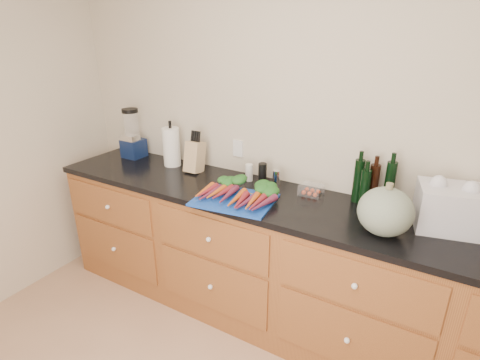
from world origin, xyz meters
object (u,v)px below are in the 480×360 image
Objects in this scene: blender_appliance at (132,136)px; paper_towel at (171,147)px; squash at (385,212)px; knife_block at (195,157)px; cutting_board at (234,200)px; tomato_box at (311,190)px; carrots at (238,192)px.

blender_appliance reaches higher than paper_towel.
squash reaches higher than knife_block.
knife_block reaches higher than cutting_board.
cutting_board is 3.38× the size of tomato_box.
squash is at bearing -29.41° from tomato_box.
knife_block reaches higher than tomato_box.
paper_towel is 2.08× the size of tomato_box.
blender_appliance reaches higher than cutting_board.
blender_appliance is 0.41m from paper_towel.
cutting_board is at bearing -15.25° from blender_appliance.
carrots is 0.59m from knife_block.
blender_appliance is (-1.17, 0.32, 0.17)m from cutting_board.
tomato_box is (1.54, 0.01, -0.14)m from blender_appliance.
squash is at bearing -10.11° from knife_block.
carrots is 1.17× the size of blender_appliance.
cutting_board is at bearing -138.80° from tomato_box.
tomato_box is (0.38, 0.33, 0.03)m from cutting_board.
paper_towel is at bearing 0.30° from blender_appliance.
carrots is 1.21m from blender_appliance.
squash is 1.42m from knife_block.
knife_block reaches higher than carrots.
blender_appliance is 2.82× the size of tomato_box.
carrots is 0.88m from squash.
blender_appliance is at bearing -179.70° from paper_towel.
blender_appliance reaches higher than knife_block.
squash is 0.70× the size of blender_appliance.
knife_block is (-0.52, 0.25, 0.07)m from carrots.
paper_towel is (-0.76, 0.32, 0.14)m from cutting_board.
paper_towel reaches higher than squash.
squash is 0.58m from tomato_box.
squash reaches higher than cutting_board.
knife_block is at bearing -4.88° from paper_towel.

